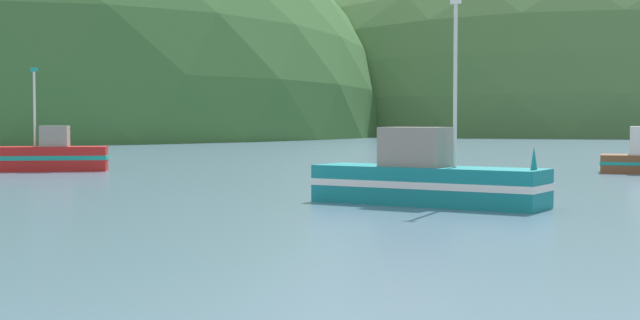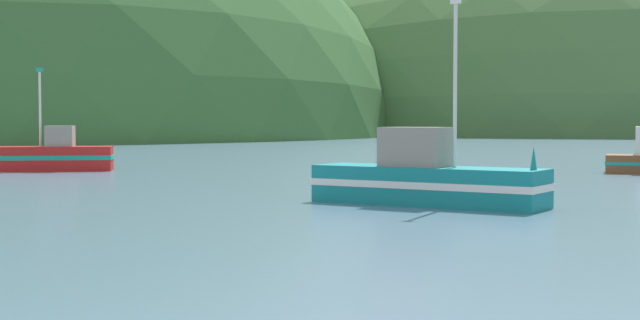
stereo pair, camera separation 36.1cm
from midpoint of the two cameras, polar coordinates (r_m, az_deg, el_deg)
name	(u,v)px [view 1 (the left image)]	position (r m, az deg, el deg)	size (l,w,h in m)	color
hill_far_center	(616,132)	(205.90, 17.89, 1.69)	(184.06, 147.25, 89.37)	#47703D
fishing_boat_teal	(426,179)	(28.98, 6.27, -1.20)	(7.47, 5.53, 6.44)	#147F84
fishing_boat_red	(47,156)	(49.62, -16.86, 0.25)	(6.49, 2.70, 5.36)	red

